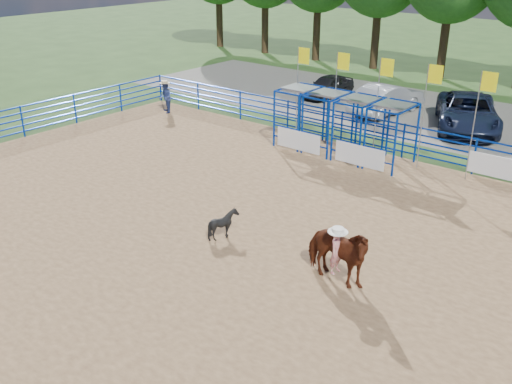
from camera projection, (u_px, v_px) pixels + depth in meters
ground at (252, 248)px, 17.10m from camera, size 120.00×120.00×0.00m
arena_dirt at (252, 247)px, 17.10m from camera, size 30.00×20.00×0.02m
gravel_strip at (463, 121)px, 29.18m from camera, size 40.00×10.00×0.01m
horse_and_rider at (337, 252)px, 14.96m from camera, size 2.13×1.05×2.25m
calf at (224, 224)px, 17.46m from camera, size 1.10×1.06×0.93m
spectator_cowboy at (165, 97)px, 30.22m from camera, size 1.01×0.95×1.69m
car_a at (328, 86)px, 33.47m from camera, size 1.79×3.83×1.27m
car_b at (387, 99)px, 30.17m from camera, size 2.28×4.98×1.58m
car_c at (468, 112)px, 27.61m from camera, size 4.95×6.56×1.66m
perimeter_fence at (252, 225)px, 16.80m from camera, size 30.10×20.10×1.50m
chute_assembly at (350, 127)px, 23.97m from camera, size 19.32×2.41×4.20m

